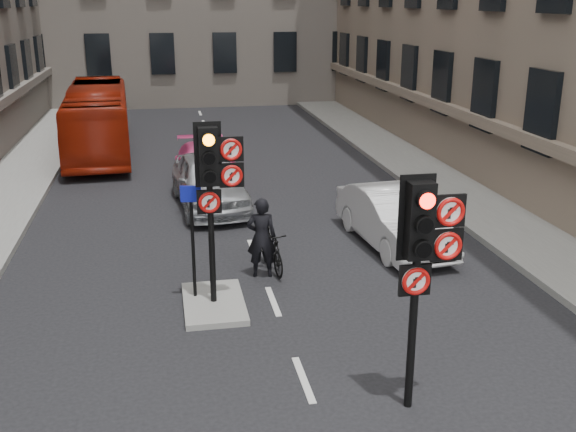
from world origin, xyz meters
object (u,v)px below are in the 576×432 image
object	(u,v)px
signal_far	(214,175)
info_sign	(192,226)
motorcycle	(272,250)
car_pink	(206,166)
signal_near	(424,245)
motorcyclist	(261,237)
bus_red	(98,119)
car_silver	(209,181)
car_white	(394,218)

from	to	relation	value
signal_far	info_sign	world-z (taller)	signal_far
motorcycle	info_sign	world-z (taller)	info_sign
signal_far	info_sign	bearing A→B (deg)	145.72
motorcycle	car_pink	bearing A→B (deg)	89.86
info_sign	signal_near	bearing A→B (deg)	-45.70
car_pink	motorcyclist	distance (m)	7.77
bus_red	motorcycle	distance (m)	14.11
motorcycle	signal_near	bearing A→B (deg)	-85.09
car_pink	motorcyclist	world-z (taller)	motorcyclist
signal_near	car_pink	world-z (taller)	signal_near
car_pink	motorcyclist	bearing A→B (deg)	-85.89
motorcycle	motorcyclist	bearing A→B (deg)	-140.19
car_pink	motorcycle	bearing A→B (deg)	-83.63
car_silver	bus_red	bearing A→B (deg)	109.56
bus_red	motorcyclist	distance (m)	14.28
car_white	car_pink	world-z (taller)	car_white
motorcycle	info_sign	distance (m)	2.53
signal_near	signal_far	distance (m)	4.77
car_pink	info_sign	bearing A→B (deg)	-96.39
car_pink	bus_red	bearing A→B (deg)	122.15
signal_near	bus_red	world-z (taller)	signal_near
signal_near	bus_red	bearing A→B (deg)	107.54
signal_far	car_pink	distance (m)	9.35
car_silver	car_white	size ratio (longest dim) A/B	1.08
motorcyclist	motorcycle	bearing A→B (deg)	-124.49
car_silver	car_pink	size ratio (longest dim) A/B	1.01
motorcyclist	signal_far	bearing A→B (deg)	59.89
motorcycle	motorcyclist	world-z (taller)	motorcyclist
car_white	car_pink	xyz separation A→B (m)	(-4.18, 6.41, -0.04)
bus_red	motorcyclist	xyz separation A→B (m)	(4.47, -13.56, -0.44)
car_silver	info_sign	xyz separation A→B (m)	(-0.78, -6.48, 0.83)
motorcycle	motorcyclist	xyz separation A→B (m)	(-0.27, -0.29, 0.41)
signal_far	car_silver	xyz separation A→B (m)	(0.35, 6.78, -1.91)
car_white	motorcycle	bearing A→B (deg)	-167.30
signal_far	motorcyclist	xyz separation A→B (m)	(1.09, 1.38, -1.80)
motorcycle	signal_far	bearing A→B (deg)	-136.62
motorcycle	motorcyclist	size ratio (longest dim) A/B	0.91
bus_red	motorcyclist	bearing A→B (deg)	-74.73
car_white	car_pink	distance (m)	7.65
bus_red	motorcycle	size ratio (longest dim) A/B	5.89
signal_far	car_white	xyz separation A→B (m)	(4.58, 2.71, -1.99)
bus_red	motorcyclist	size ratio (longest dim) A/B	5.34
car_white	info_sign	distance (m)	5.64
signal_near	car_pink	bearing A→B (deg)	99.50
car_white	car_pink	bearing A→B (deg)	117.97
signal_far	car_pink	size ratio (longest dim) A/B	0.78
car_white	motorcyclist	distance (m)	3.74
car_pink	motorcycle	size ratio (longest dim) A/B	2.83
signal_near	motorcycle	bearing A→B (deg)	102.34
bus_red	motorcycle	world-z (taller)	bus_red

